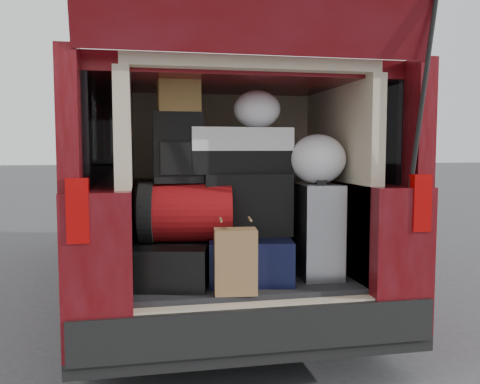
% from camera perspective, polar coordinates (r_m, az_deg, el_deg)
% --- Properties ---
extents(ground, '(80.00, 80.00, 0.00)m').
position_cam_1_polar(ground, '(3.09, 0.71, -20.07)').
color(ground, '#3C3C3F').
rests_on(ground, ground).
extents(minivan, '(1.90, 5.35, 2.77)m').
position_cam_1_polar(minivan, '(4.65, -4.02, 0.03)').
color(minivan, black).
rests_on(minivan, ground).
extents(load_floor, '(1.24, 1.05, 0.55)m').
position_cam_1_polar(load_floor, '(3.24, -0.32, -13.63)').
color(load_floor, black).
rests_on(load_floor, ground).
extents(black_hardshell, '(0.52, 0.63, 0.23)m').
position_cam_1_polar(black_hardshell, '(2.94, -7.56, -7.72)').
color(black_hardshell, black).
rests_on(black_hardshell, load_floor).
extents(navy_hardshell, '(0.54, 0.62, 0.25)m').
position_cam_1_polar(navy_hardshell, '(3.01, 1.00, -7.19)').
color(navy_hardshell, black).
rests_on(navy_hardshell, load_floor).
extents(silver_roller, '(0.25, 0.38, 0.55)m').
position_cam_1_polar(silver_roller, '(3.04, 8.67, -4.24)').
color(silver_roller, silver).
rests_on(silver_roller, load_floor).
extents(kraft_bag, '(0.23, 0.16, 0.34)m').
position_cam_1_polar(kraft_bag, '(2.66, -0.51, -7.78)').
color(kraft_bag, '#9B7046').
rests_on(kraft_bag, load_floor).
extents(red_duffel, '(0.55, 0.40, 0.34)m').
position_cam_1_polar(red_duffel, '(2.90, -6.08, -2.26)').
color(red_duffel, '#9C0E10').
rests_on(red_duffel, black_hardshell).
extents(black_soft_case, '(0.51, 0.32, 0.36)m').
position_cam_1_polar(black_soft_case, '(3.00, 0.66, -1.33)').
color(black_soft_case, black).
rests_on(black_soft_case, navy_hardshell).
extents(backpack, '(0.28, 0.17, 0.40)m').
position_cam_1_polar(backpack, '(2.90, -6.96, 4.96)').
color(backpack, black).
rests_on(backpack, red_duffel).
extents(twotone_duffel, '(0.60, 0.33, 0.27)m').
position_cam_1_polar(twotone_duffel, '(3.01, -0.22, 4.67)').
color(twotone_duffel, white).
rests_on(twotone_duffel, black_soft_case).
extents(grocery_sack_lower, '(0.24, 0.19, 0.21)m').
position_cam_1_polar(grocery_sack_lower, '(2.92, -6.91, 10.91)').
color(grocery_sack_lower, olive).
rests_on(grocery_sack_lower, backpack).
extents(plastic_bag_center, '(0.32, 0.31, 0.22)m').
position_cam_1_polar(plastic_bag_center, '(3.02, 1.93, 9.27)').
color(plastic_bag_center, silver).
rests_on(plastic_bag_center, twotone_duffel).
extents(plastic_bag_right, '(0.37, 0.35, 0.29)m').
position_cam_1_polar(plastic_bag_right, '(3.00, 8.71, 3.67)').
color(plastic_bag_right, silver).
rests_on(plastic_bag_right, silver_roller).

